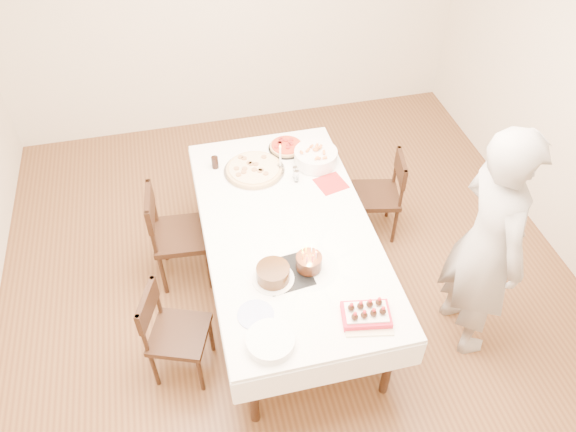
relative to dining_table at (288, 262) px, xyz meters
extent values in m
plane|color=#57331D|center=(0.04, -0.05, -0.38)|extent=(5.00, 5.00, 0.00)
cube|color=white|center=(0.00, 0.00, 0.00)|extent=(1.38, 2.26, 0.75)
imported|color=#9F9A96|center=(1.16, -0.59, 0.52)|extent=(0.45, 0.66, 1.80)
cylinder|color=beige|center=(-0.11, 0.64, 0.40)|extent=(0.60, 0.60, 0.04)
cylinder|color=red|center=(0.19, 0.85, 0.40)|extent=(0.34, 0.34, 0.04)
cube|color=#B21E1E|center=(0.42, 0.37, 0.38)|extent=(0.25, 0.25, 0.01)
cylinder|color=white|center=(0.37, 0.63, 0.44)|extent=(0.38, 0.38, 0.11)
cylinder|color=white|center=(0.08, 0.61, 0.50)|extent=(0.06, 0.06, 0.25)
cylinder|color=black|center=(-0.40, 0.75, 0.42)|extent=(0.05, 0.05, 0.10)
cylinder|color=#38210E|center=(-0.20, -0.43, 0.43)|extent=(0.31, 0.31, 0.11)
cube|color=black|center=(-0.10, -0.40, 0.38)|extent=(0.32, 0.32, 0.01)
cylinder|color=#3B2010|center=(0.04, -0.39, 0.47)|extent=(0.19, 0.19, 0.16)
cube|color=beige|center=(0.27, -0.88, 0.38)|extent=(0.31, 0.24, 0.02)
cylinder|color=white|center=(-0.31, -0.89, 0.40)|extent=(0.36, 0.36, 0.06)
cylinder|color=white|center=(-0.36, -0.67, 0.38)|extent=(0.22, 0.22, 0.01)
camera|label=1|loc=(-0.62, -2.63, 3.14)|focal=35.00mm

